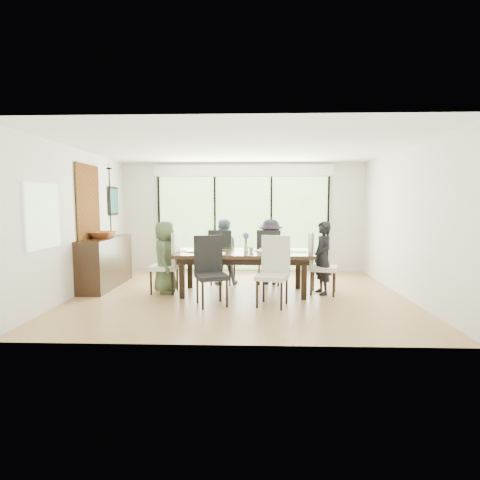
{
  "coord_description": "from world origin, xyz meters",
  "views": [
    {
      "loc": [
        0.24,
        -6.83,
        1.69
      ],
      "look_at": [
        0.0,
        0.25,
        1.0
      ],
      "focal_mm": 28.0,
      "sensor_mm": 36.0,
      "label": 1
    }
  ],
  "objects_px": {
    "chair_right_end": "(323,263)",
    "cup_c": "(286,248)",
    "person_left_end": "(165,257)",
    "person_far_left": "(223,252)",
    "chair_far_left": "(223,256)",
    "chair_far_right": "(270,257)",
    "person_right_end": "(322,258)",
    "vase": "(246,248)",
    "table_top": "(243,253)",
    "laptop": "(197,251)",
    "person_far_right": "(270,252)",
    "sideboard": "(106,262)",
    "cup_b": "(251,250)",
    "bowl": "(103,235)",
    "chair_near_right": "(272,271)",
    "chair_left_end": "(164,262)",
    "chair_near_left": "(212,271)",
    "cup_a": "(207,248)"
  },
  "relations": [
    {
      "from": "chair_right_end",
      "to": "cup_c",
      "type": "height_order",
      "value": "chair_right_end"
    },
    {
      "from": "person_left_end",
      "to": "person_far_left",
      "type": "bearing_deg",
      "value": -57.09
    },
    {
      "from": "chair_far_left",
      "to": "chair_far_right",
      "type": "bearing_deg",
      "value": -169.17
    },
    {
      "from": "person_right_end",
      "to": "vase",
      "type": "height_order",
      "value": "person_right_end"
    },
    {
      "from": "table_top",
      "to": "laptop",
      "type": "distance_m",
      "value": 0.86
    },
    {
      "from": "chair_far_left",
      "to": "chair_far_right",
      "type": "height_order",
      "value": "same"
    },
    {
      "from": "person_far_right",
      "to": "sideboard",
      "type": "xyz_separation_m",
      "value": [
        -3.37,
        -0.33,
        -0.18
      ]
    },
    {
      "from": "cup_b",
      "to": "sideboard",
      "type": "height_order",
      "value": "sideboard"
    },
    {
      "from": "person_left_end",
      "to": "cup_c",
      "type": "height_order",
      "value": "person_left_end"
    },
    {
      "from": "vase",
      "to": "bowl",
      "type": "xyz_separation_m",
      "value": [
        -2.87,
        0.35,
        0.21
      ]
    },
    {
      "from": "table_top",
      "to": "person_far_right",
      "type": "xyz_separation_m",
      "value": [
        0.55,
        0.83,
        -0.08
      ]
    },
    {
      "from": "chair_far_left",
      "to": "vase",
      "type": "distance_m",
      "value": 0.98
    },
    {
      "from": "person_left_end",
      "to": "sideboard",
      "type": "distance_m",
      "value": 1.45
    },
    {
      "from": "chair_right_end",
      "to": "person_right_end",
      "type": "relative_size",
      "value": 0.85
    },
    {
      "from": "table_top",
      "to": "person_far_right",
      "type": "relative_size",
      "value": 1.86
    },
    {
      "from": "chair_near_right",
      "to": "person_far_right",
      "type": "xyz_separation_m",
      "value": [
        0.05,
        1.7,
        0.1
      ]
    },
    {
      "from": "person_right_end",
      "to": "cup_c",
      "type": "distance_m",
      "value": 0.71
    },
    {
      "from": "person_right_end",
      "to": "cup_b",
      "type": "height_order",
      "value": "person_right_end"
    },
    {
      "from": "vase",
      "to": "bowl",
      "type": "height_order",
      "value": "bowl"
    },
    {
      "from": "vase",
      "to": "chair_left_end",
      "type": "bearing_deg",
      "value": -178.15
    },
    {
      "from": "bowl",
      "to": "chair_near_left",
      "type": "bearing_deg",
      "value": -28.62
    },
    {
      "from": "laptop",
      "to": "cup_b",
      "type": "xyz_separation_m",
      "value": [
        1.0,
        0.0,
        0.03
      ]
    },
    {
      "from": "vase",
      "to": "cup_b",
      "type": "xyz_separation_m",
      "value": [
        0.1,
        -0.15,
        -0.01
      ]
    },
    {
      "from": "chair_right_end",
      "to": "cup_b",
      "type": "relative_size",
      "value": 11.0
    },
    {
      "from": "bowl",
      "to": "person_left_end",
      "type": "bearing_deg",
      "value": -16.51
    },
    {
      "from": "person_right_end",
      "to": "chair_far_left",
      "type": "bearing_deg",
      "value": -128.12
    },
    {
      "from": "table_top",
      "to": "cup_c",
      "type": "height_order",
      "value": "cup_c"
    },
    {
      "from": "sideboard",
      "to": "person_right_end",
      "type": "bearing_deg",
      "value": -6.61
    },
    {
      "from": "chair_left_end",
      "to": "person_far_right",
      "type": "distance_m",
      "value": 2.21
    },
    {
      "from": "chair_right_end",
      "to": "cup_c",
      "type": "bearing_deg",
      "value": 96.64
    },
    {
      "from": "chair_right_end",
      "to": "vase",
      "type": "bearing_deg",
      "value": 102.79
    },
    {
      "from": "chair_left_end",
      "to": "bowl",
      "type": "height_order",
      "value": "chair_left_end"
    },
    {
      "from": "chair_left_end",
      "to": "sideboard",
      "type": "bearing_deg",
      "value": -109.41
    },
    {
      "from": "table_top",
      "to": "person_far_left",
      "type": "distance_m",
      "value": 0.95
    },
    {
      "from": "chair_right_end",
      "to": "cup_c",
      "type": "xyz_separation_m",
      "value": [
        -0.7,
        0.1,
        0.26
      ]
    },
    {
      "from": "cup_a",
      "to": "vase",
      "type": "bearing_deg",
      "value": -7.59
    },
    {
      "from": "chair_far_right",
      "to": "person_right_end",
      "type": "xyz_separation_m",
      "value": [
        0.93,
        -0.85,
        0.1
      ]
    },
    {
      "from": "chair_right_end",
      "to": "chair_near_right",
      "type": "distance_m",
      "value": 1.33
    },
    {
      "from": "person_left_end",
      "to": "person_far_right",
      "type": "bearing_deg",
      "value": -73.72
    },
    {
      "from": "chair_left_end",
      "to": "person_far_left",
      "type": "bearing_deg",
      "value": 129.54
    },
    {
      "from": "chair_far_left",
      "to": "cup_a",
      "type": "bearing_deg",
      "value": 81.18
    },
    {
      "from": "vase",
      "to": "cup_c",
      "type": "height_order",
      "value": "vase"
    },
    {
      "from": "table_top",
      "to": "cup_b",
      "type": "xyz_separation_m",
      "value": [
        0.15,
        -0.1,
        0.08
      ]
    },
    {
      "from": "chair_left_end",
      "to": "bowl",
      "type": "relative_size",
      "value": 2.19
    },
    {
      "from": "person_right_end",
      "to": "chair_near_left",
      "type": "bearing_deg",
      "value": -80.63
    },
    {
      "from": "chair_right_end",
      "to": "chair_far_right",
      "type": "relative_size",
      "value": 1.0
    },
    {
      "from": "chair_far_right",
      "to": "chair_near_right",
      "type": "height_order",
      "value": "same"
    },
    {
      "from": "person_far_left",
      "to": "chair_far_left",
      "type": "bearing_deg",
      "value": -94.31
    },
    {
      "from": "chair_far_right",
      "to": "laptop",
      "type": "relative_size",
      "value": 3.33
    },
    {
      "from": "cup_a",
      "to": "bowl",
      "type": "xyz_separation_m",
      "value": [
        -2.12,
        0.25,
        0.22
      ]
    }
  ]
}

